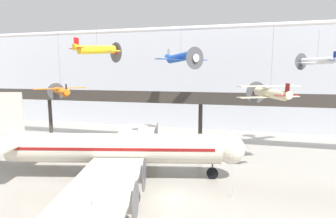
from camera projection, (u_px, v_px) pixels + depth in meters
ground_plane at (173, 198)px, 25.33m from camera, size 260.00×260.00×0.00m
hangar_back_wall at (208, 78)px, 56.39m from camera, size 140.00×3.00×21.63m
mezzanine_walkway at (200, 101)px, 44.00m from camera, size 110.00×3.20×8.96m
ceiling_truss_beam at (197, 28)px, 37.67m from camera, size 120.00×0.60×0.60m
airliner_silver_main at (114, 149)px, 29.88m from camera, size 29.82×34.37×9.90m
suspended_plane_white_twin at (317, 61)px, 38.84m from camera, size 6.58×6.16×5.70m
suspended_plane_cream_biplane at (270, 93)px, 31.77m from camera, size 7.77×6.93×10.01m
suspended_plane_orange_highwing at (61, 91)px, 37.65m from camera, size 5.97×6.31×10.06m
suspended_plane_blue_trainer at (181, 57)px, 37.52m from camera, size 7.14×7.24×5.69m
suspended_plane_yellow_lowwing at (97, 50)px, 31.16m from camera, size 6.69×6.04×4.85m
stanchion_barrier at (232, 195)px, 25.38m from camera, size 0.36×0.36×1.08m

